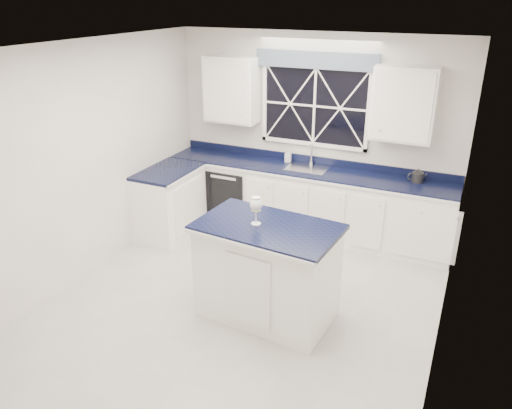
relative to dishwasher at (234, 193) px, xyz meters
The scene contains 13 objects.
ground 2.28m from the dishwasher, 60.57° to the right, with size 4.50×4.50×0.00m, color #B0B0AB.
back_wall 1.48m from the dishwasher, 15.26° to the left, with size 4.00×0.10×2.70m, color silver.
base_cabinets 0.79m from the dishwasher, 12.13° to the right, with size 3.99×1.60×0.90m.
countertop 1.21m from the dishwasher, ahead, with size 3.98×0.64×0.04m, color black.
dishwasher is the anchor object (origin of this frame).
window 1.81m from the dishwasher, 12.95° to the left, with size 1.65×0.09×1.26m.
upper_cabinets 1.86m from the dishwasher, ahead, with size 3.10×0.34×0.90m.
faucet 1.31m from the dishwasher, 10.02° to the left, with size 0.05×0.20×0.30m.
island 2.48m from the dishwasher, 55.38° to the right, with size 1.46×0.96×1.04m.
rug 1.65m from the dishwasher, 43.44° to the right, with size 1.49×1.08×0.02m.
kettle 2.62m from the dishwasher, ahead, with size 0.23×0.19×0.17m.
wine_glass 2.57m from the dishwasher, 57.91° to the right, with size 0.12×0.12×0.29m.
soap_bottle 1.00m from the dishwasher, 14.56° to the left, with size 0.08×0.08×0.18m, color silver.
Camera 1 is at (2.04, -4.17, 3.16)m, focal length 35.00 mm.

